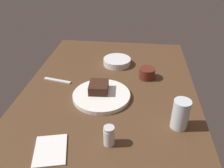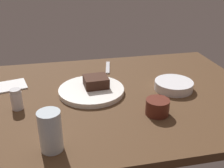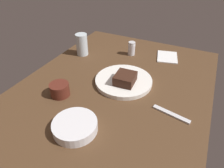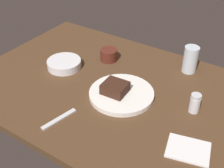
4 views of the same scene
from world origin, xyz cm
name	(u,v)px [view 1 (image 1 of 4)]	position (x,y,z in cm)	size (l,w,h in cm)	color
dining_table	(110,91)	(0.00, 0.00, 1.50)	(120.00, 84.00, 3.00)	#4C331E
dessert_plate	(101,96)	(8.19, -2.81, 3.99)	(26.71, 26.71, 1.98)	white
chocolate_cake_slice	(99,87)	(6.01, -4.38, 7.11)	(9.58, 8.76, 4.26)	#381E14
salt_shaker	(109,136)	(36.37, 4.34, 6.88)	(4.09, 4.09, 7.86)	silver
water_glass	(180,114)	(24.21, 30.29, 9.18)	(6.58, 6.58, 12.37)	silver
side_bowl	(117,62)	(-25.97, 1.11, 4.83)	(15.91, 15.91, 3.66)	silver
coffee_cup	(147,73)	(-12.26, 18.28, 5.81)	(8.34, 8.34, 5.62)	#562319
dessert_spoon	(57,81)	(-3.54, -27.85, 3.35)	(15.00, 1.80, 0.70)	silver
folded_napkin	(50,150)	(42.07, -15.62, 3.30)	(14.04, 11.03, 0.60)	white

